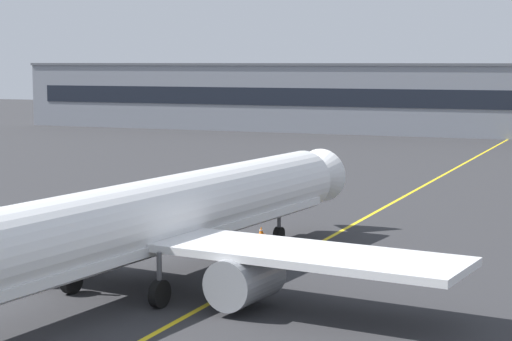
# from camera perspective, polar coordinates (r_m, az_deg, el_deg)

# --- Properties ---
(taxiway_centreline) EXTENTS (4.04, 179.97, 0.01)m
(taxiway_centreline) POSITION_cam_1_polar(r_m,az_deg,el_deg) (60.48, 5.08, -3.89)
(taxiway_centreline) COLOR yellow
(taxiway_centreline) RESTS_ON ground
(airliner_foreground) EXTENTS (32.35, 41.47, 11.65)m
(airliner_foreground) POSITION_cam_1_polar(r_m,az_deg,el_deg) (44.82, -7.39, -3.30)
(airliner_foreground) COLOR white
(airliner_foreground) RESTS_ON ground
(safety_cone_by_nose_gear) EXTENTS (0.44, 0.44, 0.55)m
(safety_cone_by_nose_gear) POSITION_cam_1_polar(r_m,az_deg,el_deg) (59.62, 0.33, -3.77)
(safety_cone_by_nose_gear) COLOR orange
(safety_cone_by_nose_gear) RESTS_ON ground
(terminal_building) EXTENTS (152.06, 12.40, 10.92)m
(terminal_building) POSITION_cam_1_polar(r_m,az_deg,el_deg) (143.45, 13.44, 4.32)
(terminal_building) COLOR gray
(terminal_building) RESTS_ON ground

